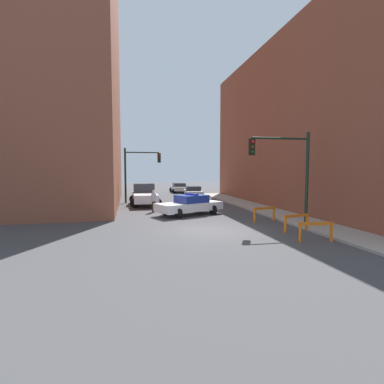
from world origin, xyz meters
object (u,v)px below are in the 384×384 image
object	(u,v)px
traffic_light_near	(289,164)
pedestrian_crossing	(154,201)
barrier_mid	(296,220)
police_car	(190,205)
barrier_front	(316,228)
parked_car_mid	(179,188)
traffic_light_far	(137,167)
white_truck	(144,195)
parked_car_near	(193,192)
barrier_back	(264,212)

from	to	relation	value
traffic_light_near	pedestrian_crossing	size ratio (longest dim) A/B	3.13
pedestrian_crossing	barrier_mid	xyz separation A→B (m)	(6.59, -8.63, -0.24)
police_car	barrier_front	xyz separation A→B (m)	(3.83, -8.93, -0.11)
barrier_front	parked_car_mid	bearing A→B (deg)	92.45
police_car	parked_car_mid	xyz separation A→B (m)	(2.57, 20.24, -0.05)
traffic_light_far	pedestrian_crossing	world-z (taller)	traffic_light_far
traffic_light_far	white_truck	size ratio (longest dim) A/B	0.96
traffic_light_far	barrier_front	bearing A→B (deg)	-67.46
white_truck	barrier_front	bearing A→B (deg)	-67.63
pedestrian_crossing	white_truck	bearing A→B (deg)	138.56
traffic_light_far	white_truck	world-z (taller)	traffic_light_far
white_truck	parked_car_near	size ratio (longest dim) A/B	1.22
police_car	barrier_front	distance (m)	9.72
barrier_back	traffic_light_far	bearing A→B (deg)	121.00
barrier_front	traffic_light_near	bearing A→B (deg)	78.04
white_truck	parked_car_near	bearing A→B (deg)	44.80
pedestrian_crossing	barrier_mid	size ratio (longest dim) A/B	1.05
white_truck	parked_car_mid	xyz separation A→B (m)	(5.41, 13.69, -0.23)
police_car	traffic_light_far	bearing A→B (deg)	-1.79
traffic_light_near	barrier_back	xyz separation A→B (m)	(-0.74, 1.43, -2.91)
barrier_back	parked_car_near	bearing A→B (deg)	93.52
parked_car_near	barrier_back	size ratio (longest dim) A/B	2.82
white_truck	barrier_back	distance (m)	12.25
police_car	white_truck	distance (m)	7.14
parked_car_mid	barrier_front	distance (m)	29.20
pedestrian_crossing	barrier_front	world-z (taller)	pedestrian_crossing
traffic_light_far	barrier_mid	distance (m)	17.21
pedestrian_crossing	barrier_front	bearing A→B (deg)	-17.23
traffic_light_far	barrier_front	distance (m)	19.04
parked_car_mid	barrier_front	world-z (taller)	parked_car_mid
parked_car_near	barrier_back	world-z (taller)	parked_car_near
traffic_light_far	pedestrian_crossing	distance (m)	7.10
pedestrian_crossing	traffic_light_far	bearing A→B (deg)	141.82
parked_car_mid	pedestrian_crossing	world-z (taller)	pedestrian_crossing
traffic_light_far	parked_car_near	world-z (taller)	traffic_light_far
parked_car_mid	police_car	bearing A→B (deg)	-97.42
parked_car_near	barrier_front	xyz separation A→B (m)	(0.92, -21.36, -0.06)
traffic_light_far	parked_car_mid	bearing A→B (deg)	63.11
traffic_light_near	parked_car_mid	xyz separation A→B (m)	(-2.06, 25.34, -2.86)
traffic_light_far	barrier_mid	world-z (taller)	traffic_light_far
traffic_light_far	barrier_back	xyz separation A→B (m)	(7.30, -12.14, -2.78)
traffic_light_near	parked_car_mid	size ratio (longest dim) A/B	1.21
parked_car_mid	pedestrian_crossing	distance (m)	18.99
pedestrian_crossing	barrier_mid	distance (m)	10.86
parked_car_mid	traffic_light_far	bearing A→B (deg)	-117.05
police_car	white_truck	world-z (taller)	white_truck
traffic_light_far	police_car	xyz separation A→B (m)	(3.40, -8.46, -2.67)
white_truck	barrier_back	xyz separation A→B (m)	(6.73, -10.23, -0.29)
traffic_light_far	barrier_front	xyz separation A→B (m)	(7.22, -17.40, -2.78)
parked_car_near	police_car	bearing A→B (deg)	-97.43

